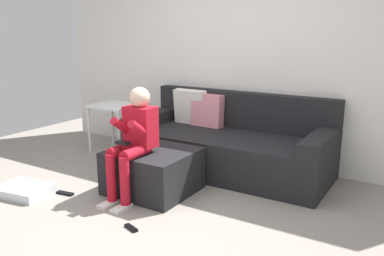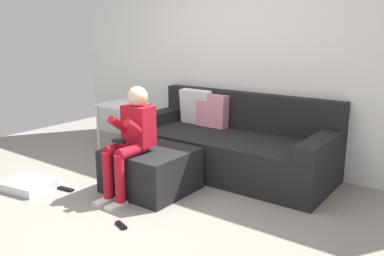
% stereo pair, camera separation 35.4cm
% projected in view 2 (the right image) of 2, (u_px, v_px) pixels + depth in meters
% --- Properties ---
extents(ground_plane, '(7.23, 7.23, 0.00)m').
position_uv_depth(ground_plane, '(129.00, 217.00, 3.60)').
color(ground_plane, gray).
extents(wall_back, '(5.56, 0.10, 2.46)m').
position_uv_depth(wall_back, '(245.00, 64.00, 4.92)').
color(wall_back, silver).
rests_on(wall_back, ground_plane).
extents(couch_sectional, '(2.36, 0.99, 0.90)m').
position_uv_depth(couch_sectional, '(230.00, 146.00, 4.70)').
color(couch_sectional, black).
rests_on(couch_sectional, ground_plane).
extents(ottoman, '(0.81, 0.76, 0.44)m').
position_uv_depth(ottoman, '(151.00, 170.00, 4.16)').
color(ottoman, black).
rests_on(ottoman, ground_plane).
extents(person_seated, '(0.30, 0.63, 1.09)m').
position_uv_depth(person_seated, '(131.00, 134.00, 3.95)').
color(person_seated, red).
rests_on(person_seated, ground_plane).
extents(storage_bin, '(0.56, 0.46, 0.09)m').
position_uv_depth(storage_bin, '(27.00, 185.00, 4.22)').
color(storage_bin, silver).
rests_on(storage_bin, ground_plane).
extents(side_table, '(0.60, 0.52, 0.66)m').
position_uv_depth(side_table, '(123.00, 111.00, 5.51)').
color(side_table, white).
rests_on(side_table, ground_plane).
extents(remote_near_ottoman, '(0.16, 0.09, 0.02)m').
position_uv_depth(remote_near_ottoman, '(121.00, 225.00, 3.41)').
color(remote_near_ottoman, black).
rests_on(remote_near_ottoman, ground_plane).
extents(remote_by_storage_bin, '(0.20, 0.08, 0.02)m').
position_uv_depth(remote_by_storage_bin, '(66.00, 189.00, 4.20)').
color(remote_by_storage_bin, black).
rests_on(remote_by_storage_bin, ground_plane).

